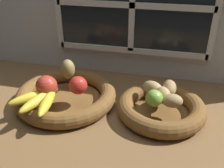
{
  "coord_description": "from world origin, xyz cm",
  "views": [
    {
      "loc": [
        15.97,
        -73.16,
        51.67
      ],
      "look_at": [
        -1.74,
        0.36,
        9.69
      ],
      "focal_mm": 40.09,
      "sensor_mm": 36.0,
      "label": 1
    }
  ],
  "objects_px": {
    "fruit_bowl_left": "(67,95)",
    "potato_large": "(163,94)",
    "pear_brown": "(68,69)",
    "potato_back": "(169,88)",
    "fruit_bowl_right": "(161,107)",
    "potato_small": "(172,101)",
    "potato_oblong": "(153,88)",
    "apple_red_front": "(47,86)",
    "lime_near": "(154,98)",
    "banana_bunch_front": "(40,99)",
    "apple_red_right": "(78,85)"
  },
  "relations": [
    {
      "from": "banana_bunch_front",
      "to": "potato_large",
      "type": "bearing_deg",
      "value": 16.36
    },
    {
      "from": "fruit_bowl_left",
      "to": "banana_bunch_front",
      "type": "height_order",
      "value": "banana_bunch_front"
    },
    {
      "from": "banana_bunch_front",
      "to": "fruit_bowl_left",
      "type": "bearing_deg",
      "value": 69.66
    },
    {
      "from": "potato_small",
      "to": "lime_near",
      "type": "xyz_separation_m",
      "value": [
        -0.06,
        -0.01,
        0.01
      ]
    },
    {
      "from": "pear_brown",
      "to": "potato_oblong",
      "type": "distance_m",
      "value": 0.34
    },
    {
      "from": "fruit_bowl_right",
      "to": "potato_large",
      "type": "relative_size",
      "value": 4.92
    },
    {
      "from": "fruit_bowl_left",
      "to": "fruit_bowl_right",
      "type": "xyz_separation_m",
      "value": [
        0.35,
        0.0,
        0.0
      ]
    },
    {
      "from": "fruit_bowl_right",
      "to": "apple_red_right",
      "type": "relative_size",
      "value": 4.67
    },
    {
      "from": "fruit_bowl_left",
      "to": "lime_near",
      "type": "relative_size",
      "value": 6.62
    },
    {
      "from": "pear_brown",
      "to": "potato_back",
      "type": "relative_size",
      "value": 1.0
    },
    {
      "from": "banana_bunch_front",
      "to": "apple_red_front",
      "type": "bearing_deg",
      "value": 88.99
    },
    {
      "from": "pear_brown",
      "to": "potato_small",
      "type": "bearing_deg",
      "value": -15.26
    },
    {
      "from": "fruit_bowl_right",
      "to": "apple_red_front",
      "type": "relative_size",
      "value": 4.09
    },
    {
      "from": "apple_red_front",
      "to": "fruit_bowl_right",
      "type": "bearing_deg",
      "value": 8.87
    },
    {
      "from": "potato_small",
      "to": "apple_red_right",
      "type": "bearing_deg",
      "value": 178.58
    },
    {
      "from": "potato_back",
      "to": "potato_small",
      "type": "bearing_deg",
      "value": -81.03
    },
    {
      "from": "potato_back",
      "to": "lime_near",
      "type": "bearing_deg",
      "value": -118.98
    },
    {
      "from": "fruit_bowl_left",
      "to": "apple_red_front",
      "type": "distance_m",
      "value": 0.1
    },
    {
      "from": "fruit_bowl_right",
      "to": "banana_bunch_front",
      "type": "height_order",
      "value": "banana_bunch_front"
    },
    {
      "from": "fruit_bowl_right",
      "to": "potato_small",
      "type": "bearing_deg",
      "value": -45.0
    },
    {
      "from": "fruit_bowl_left",
      "to": "potato_oblong",
      "type": "height_order",
      "value": "potato_oblong"
    },
    {
      "from": "potato_small",
      "to": "lime_near",
      "type": "bearing_deg",
      "value": -173.33
    },
    {
      "from": "potato_large",
      "to": "pear_brown",
      "type": "bearing_deg",
      "value": 168.14
    },
    {
      "from": "banana_bunch_front",
      "to": "potato_back",
      "type": "relative_size",
      "value": 2.23
    },
    {
      "from": "pear_brown",
      "to": "apple_red_front",
      "type": "bearing_deg",
      "value": -98.75
    },
    {
      "from": "fruit_bowl_left",
      "to": "potato_large",
      "type": "distance_m",
      "value": 0.35
    },
    {
      "from": "fruit_bowl_right",
      "to": "potato_large",
      "type": "xyz_separation_m",
      "value": [
        -0.0,
        -0.0,
        0.06
      ]
    },
    {
      "from": "fruit_bowl_left",
      "to": "apple_red_right",
      "type": "bearing_deg",
      "value": -22.05
    },
    {
      "from": "potato_small",
      "to": "potato_oblong",
      "type": "bearing_deg",
      "value": 138.58
    },
    {
      "from": "fruit_bowl_left",
      "to": "fruit_bowl_right",
      "type": "relative_size",
      "value": 1.23
    },
    {
      "from": "fruit_bowl_left",
      "to": "lime_near",
      "type": "height_order",
      "value": "lime_near"
    },
    {
      "from": "potato_oblong",
      "to": "apple_red_right",
      "type": "bearing_deg",
      "value": -168.49
    },
    {
      "from": "fruit_bowl_right",
      "to": "pear_brown",
      "type": "height_order",
      "value": "pear_brown"
    },
    {
      "from": "fruit_bowl_left",
      "to": "apple_red_front",
      "type": "height_order",
      "value": "apple_red_front"
    },
    {
      "from": "potato_large",
      "to": "potato_small",
      "type": "bearing_deg",
      "value": -45.0
    },
    {
      "from": "pear_brown",
      "to": "potato_small",
      "type": "xyz_separation_m",
      "value": [
        0.4,
        -0.11,
        -0.02
      ]
    },
    {
      "from": "fruit_bowl_left",
      "to": "potato_back",
      "type": "relative_size",
      "value": 4.78
    },
    {
      "from": "apple_red_right",
      "to": "potato_oblong",
      "type": "height_order",
      "value": "apple_red_right"
    },
    {
      "from": "potato_large",
      "to": "potato_small",
      "type": "relative_size",
      "value": 0.91
    },
    {
      "from": "potato_small",
      "to": "potato_oblong",
      "type": "xyz_separation_m",
      "value": [
        -0.07,
        0.06,
        0.0
      ]
    },
    {
      "from": "banana_bunch_front",
      "to": "potato_large",
      "type": "distance_m",
      "value": 0.41
    },
    {
      "from": "apple_red_front",
      "to": "potato_back",
      "type": "distance_m",
      "value": 0.43
    },
    {
      "from": "apple_red_right",
      "to": "potato_back",
      "type": "distance_m",
      "value": 0.32
    },
    {
      "from": "pear_brown",
      "to": "potato_back",
      "type": "distance_m",
      "value": 0.39
    },
    {
      "from": "apple_red_right",
      "to": "potato_oblong",
      "type": "relative_size",
      "value": 0.82
    },
    {
      "from": "potato_small",
      "to": "lime_near",
      "type": "distance_m",
      "value": 0.06
    },
    {
      "from": "apple_red_right",
      "to": "fruit_bowl_right",
      "type": "bearing_deg",
      "value": 4.71
    },
    {
      "from": "apple_red_right",
      "to": "potato_large",
      "type": "height_order",
      "value": "apple_red_right"
    },
    {
      "from": "apple_red_right",
      "to": "lime_near",
      "type": "height_order",
      "value": "apple_red_right"
    },
    {
      "from": "fruit_bowl_right",
      "to": "banana_bunch_front",
      "type": "relative_size",
      "value": 1.74
    }
  ]
}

